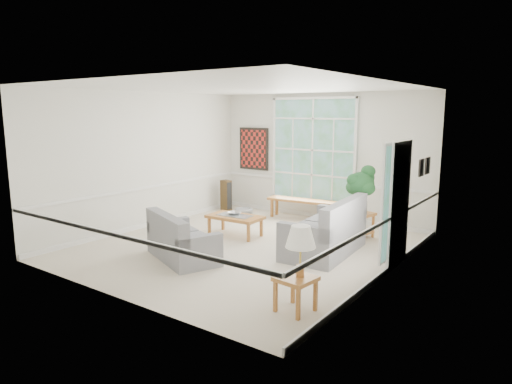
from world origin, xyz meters
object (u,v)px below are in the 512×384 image
loveseat_right (324,226)px  side_table (295,294)px  coffee_table (235,226)px  end_table (359,225)px  loveseat_front (183,236)px

loveseat_right → side_table: loveseat_right is taller
coffee_table → side_table: side_table is taller
end_table → side_table: size_ratio=1.11×
loveseat_front → loveseat_right: bearing=65.7°
end_table → loveseat_front: bearing=-122.0°
loveseat_right → side_table: (0.86, -2.46, -0.27)m
loveseat_right → end_table: 1.40m
loveseat_right → coffee_table: 2.08m
loveseat_right → coffee_table: loveseat_right is taller
side_table → loveseat_right: bearing=109.3°
loveseat_right → side_table: bearing=-75.1°
coffee_table → loveseat_front: bearing=-85.8°
coffee_table → loveseat_right: bearing=-2.2°
loveseat_front → side_table: 2.81m
loveseat_front → end_table: size_ratio=2.94×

